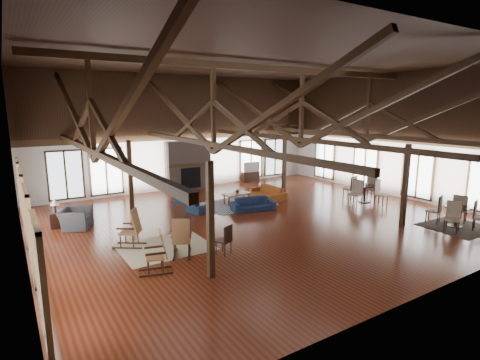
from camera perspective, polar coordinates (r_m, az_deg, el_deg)
floor at (r=14.82m, az=3.01°, el=-6.02°), size 16.00×16.00×0.00m
ceiling at (r=14.28m, az=3.26°, el=17.69°), size 16.00×14.00×0.02m
wall_back at (r=20.34m, az=-8.41°, el=7.11°), size 16.00×0.02×6.00m
wall_front at (r=9.47m, az=28.38°, el=1.61°), size 16.00×0.02×6.00m
wall_left at (r=11.65m, az=-31.03°, el=2.87°), size 0.02×14.00×6.00m
wall_right at (r=19.95m, az=22.37°, el=6.34°), size 0.02×14.00×6.00m
roof_truss at (r=14.18m, az=3.18°, el=9.75°), size 15.60×14.07×3.14m
post_grid at (r=14.45m, az=3.07°, el=-0.22°), size 8.16×7.16×3.05m
fireplace at (r=20.23m, az=-7.90°, el=2.22°), size 2.50×0.69×2.60m
ceiling_fan at (r=13.70m, az=7.33°, el=8.40°), size 1.60×1.60×0.75m
sofa_navy_front at (r=16.03m, az=2.03°, el=-3.69°), size 1.98×1.10×0.55m
sofa_navy_left at (r=16.07m, az=-7.47°, el=-3.80°), size 1.87×1.13×0.51m
sofa_orange at (r=18.12m, az=4.25°, el=-1.91°), size 2.05×0.82×0.59m
coffee_table at (r=17.11m, az=-0.53°, el=-2.22°), size 1.31×0.76×0.48m
vase at (r=17.16m, az=-0.43°, el=-1.67°), size 0.21×0.21×0.18m
armchair at (r=14.93m, az=-23.74°, el=-5.39°), size 1.42×1.35×0.72m
side_table_lamp at (r=15.29m, az=-26.25°, el=-5.01°), size 0.43×0.43×1.10m
rocking_chair_a at (r=12.32m, az=-16.09°, el=-7.19°), size 1.07×0.97×1.23m
rocking_chair_b at (r=11.24m, az=-8.92°, el=-8.79°), size 0.85×1.03×1.17m
rocking_chair_c at (r=10.34m, az=-12.25°, el=-10.81°), size 0.97×0.67×1.13m
side_chair_a at (r=13.25m, az=-8.89°, el=-5.40°), size 0.63×0.63×1.07m
side_chair_b at (r=11.21m, az=-2.18°, el=-8.77°), size 0.52×0.52×0.93m
cafe_table_near at (r=15.91m, az=30.11°, el=-4.34°), size 2.08×2.08×1.07m
cafe_table_far at (r=18.30m, az=18.50°, el=-1.50°), size 2.17×2.17×1.11m
cup_near at (r=15.86m, az=30.10°, el=-3.33°), size 0.14×0.14×0.09m
cup_far at (r=18.30m, az=18.72°, el=-0.58°), size 0.12×0.12×0.10m
tv_console at (r=22.40m, az=1.55°, el=0.55°), size 1.11×0.42×0.56m
television at (r=22.33m, az=1.66°, el=2.02°), size 1.04×0.25×0.60m
rug_tan at (r=12.19m, az=-11.29°, el=-10.01°), size 2.76×2.17×0.01m
rug_navy at (r=17.05m, az=-0.57°, el=-3.71°), size 3.30×2.56×0.01m
rug_dark at (r=16.05m, az=30.25°, el=-6.18°), size 2.36×2.17×0.01m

